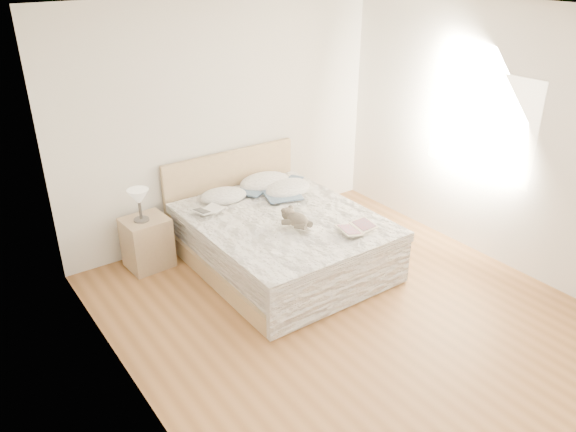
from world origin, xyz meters
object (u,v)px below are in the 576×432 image
object	(u,v)px
bed	(279,238)
table_lamp	(139,199)
childrens_book	(356,228)
nightstand	(147,243)
photo_book	(208,211)
teddy_bear	(298,225)

from	to	relation	value
bed	table_lamp	distance (m)	1.52
bed	childrens_book	size ratio (longest dim) A/B	5.41
table_lamp	childrens_book	distance (m)	2.23
childrens_book	nightstand	bearing A→B (deg)	145.88
table_lamp	childrens_book	world-z (taller)	table_lamp
childrens_book	bed	bearing A→B (deg)	127.62
photo_book	teddy_bear	size ratio (longest dim) A/B	0.95
table_lamp	photo_book	bearing A→B (deg)	-27.53
childrens_book	table_lamp	bearing A→B (deg)	146.80
teddy_bear	nightstand	bearing A→B (deg)	121.50
photo_book	childrens_book	size ratio (longest dim) A/B	0.74
photo_book	teddy_bear	xyz separation A→B (m)	(0.54, -0.85, 0.02)
teddy_bear	table_lamp	bearing A→B (deg)	122.77
table_lamp	photo_book	size ratio (longest dim) A/B	1.19
bed	childrens_book	world-z (taller)	bed
teddy_bear	photo_book	bearing A→B (deg)	110.68
table_lamp	teddy_bear	xyz separation A→B (m)	(1.16, -1.17, -0.16)
table_lamp	photo_book	world-z (taller)	table_lamp
photo_book	nightstand	bearing A→B (deg)	134.40
photo_book	teddy_bear	world-z (taller)	teddy_bear
nightstand	teddy_bear	world-z (taller)	teddy_bear
nightstand	photo_book	size ratio (longest dim) A/B	1.90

